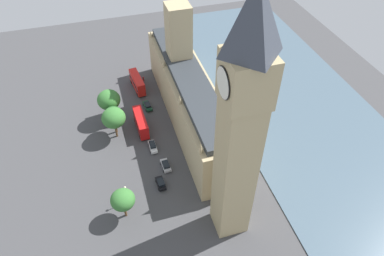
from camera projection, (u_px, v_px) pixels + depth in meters
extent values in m
plane|color=#424244|center=(183.00, 120.00, 104.77)|extent=(144.89, 144.89, 0.00)
cube|color=#475B6B|center=(291.00, 99.00, 112.06)|extent=(43.69, 130.40, 0.25)
cube|color=tan|center=(189.00, 100.00, 100.31)|extent=(11.01, 58.12, 14.20)
cube|color=tan|center=(179.00, 56.00, 101.90)|extent=(6.36, 6.36, 30.79)
cube|color=#2D3338|center=(189.00, 77.00, 94.88)|extent=(8.37, 55.79, 1.60)
cone|color=tan|center=(151.00, 34.00, 111.93)|extent=(1.20, 1.20, 1.91)
cone|color=tan|center=(163.00, 62.00, 99.64)|extent=(1.20, 1.20, 2.35)
cone|color=tan|center=(179.00, 99.00, 87.49)|extent=(1.20, 1.20, 2.37)
cone|color=tan|center=(201.00, 148.00, 75.20)|extent=(1.20, 1.20, 2.79)
cube|color=tan|center=(235.00, 172.00, 67.80)|extent=(6.57, 6.57, 35.09)
cube|color=tan|center=(247.00, 79.00, 52.78)|extent=(7.23, 7.23, 8.62)
cylinder|color=silver|center=(223.00, 83.00, 52.00)|extent=(0.25, 4.99, 4.99)
torus|color=black|center=(223.00, 83.00, 52.00)|extent=(0.24, 5.23, 5.23)
cylinder|color=silver|center=(237.00, 65.00, 55.40)|extent=(4.99, 0.25, 4.99)
torus|color=black|center=(237.00, 65.00, 55.40)|extent=(5.23, 0.24, 5.23)
pyramid|color=#383D47|center=(255.00, 16.00, 45.94)|extent=(7.23, 7.23, 11.31)
cube|color=red|center=(137.00, 82.00, 114.19)|extent=(3.56, 10.70, 4.20)
cube|color=black|center=(137.00, 82.00, 114.13)|extent=(3.58, 10.31, 0.70)
cylinder|color=black|center=(132.00, 82.00, 117.78)|extent=(0.46, 1.13, 1.10)
cylinder|color=black|center=(138.00, 80.00, 118.42)|extent=(0.46, 1.13, 1.10)
cylinder|color=black|center=(138.00, 95.00, 112.85)|extent=(0.46, 1.13, 1.10)
cylinder|color=black|center=(145.00, 93.00, 113.48)|extent=(0.46, 1.13, 1.10)
cube|color=#19472D|center=(147.00, 106.00, 108.45)|extent=(2.33, 4.84, 0.75)
cube|color=black|center=(147.00, 105.00, 107.81)|extent=(1.82, 2.77, 0.65)
cylinder|color=black|center=(143.00, 105.00, 109.47)|extent=(0.32, 0.70, 0.68)
cylinder|color=black|center=(149.00, 103.00, 109.94)|extent=(0.32, 0.70, 0.68)
cylinder|color=black|center=(146.00, 111.00, 107.47)|extent=(0.32, 0.70, 0.68)
cylinder|color=black|center=(152.00, 109.00, 107.94)|extent=(0.32, 0.70, 0.68)
cube|color=red|center=(141.00, 122.00, 100.22)|extent=(2.79, 10.56, 4.20)
cube|color=black|center=(141.00, 122.00, 100.16)|extent=(2.84, 10.17, 0.70)
cylinder|color=black|center=(135.00, 120.00, 103.94)|extent=(0.38, 1.11, 1.10)
cylinder|color=black|center=(143.00, 119.00, 104.46)|extent=(0.38, 1.11, 1.10)
cylinder|color=black|center=(140.00, 137.00, 98.87)|extent=(0.38, 1.11, 1.10)
cylinder|color=black|center=(148.00, 135.00, 99.39)|extent=(0.38, 1.11, 1.10)
cube|color=silver|center=(153.00, 147.00, 95.88)|extent=(1.84, 4.68, 0.75)
cube|color=black|center=(152.00, 145.00, 95.56)|extent=(1.52, 2.63, 0.65)
cylinder|color=black|center=(157.00, 151.00, 95.28)|extent=(0.26, 0.68, 0.68)
cylinder|color=black|center=(151.00, 152.00, 94.93)|extent=(0.26, 0.68, 0.68)
cylinder|color=black|center=(155.00, 143.00, 97.35)|extent=(0.26, 0.68, 0.68)
cylinder|color=black|center=(149.00, 145.00, 97.00)|extent=(0.26, 0.68, 0.68)
cube|color=#B7B7BC|center=(166.00, 166.00, 91.06)|extent=(2.10, 4.46, 0.75)
cube|color=black|center=(166.00, 164.00, 90.43)|extent=(1.70, 2.52, 0.65)
cylinder|color=black|center=(161.00, 163.00, 92.06)|extent=(0.29, 0.69, 0.68)
cylinder|color=black|center=(167.00, 162.00, 92.48)|extent=(0.29, 0.69, 0.68)
cylinder|color=black|center=(164.00, 171.00, 90.15)|extent=(0.29, 0.69, 0.68)
cylinder|color=black|center=(170.00, 170.00, 90.57)|extent=(0.29, 0.69, 0.68)
cube|color=black|center=(161.00, 183.00, 86.88)|extent=(2.05, 4.26, 0.75)
cube|color=black|center=(161.00, 182.00, 86.26)|extent=(1.66, 2.41, 0.65)
cylinder|color=black|center=(156.00, 181.00, 87.85)|extent=(0.29, 0.69, 0.68)
cylinder|color=black|center=(163.00, 179.00, 88.26)|extent=(0.29, 0.69, 0.68)
cylinder|color=black|center=(159.00, 189.00, 86.03)|extent=(0.29, 0.69, 0.68)
cylinder|color=black|center=(166.00, 188.00, 86.44)|extent=(0.29, 0.69, 0.68)
cylinder|color=maroon|center=(143.00, 79.00, 118.86)|extent=(0.65, 0.65, 1.38)
sphere|color=tan|center=(143.00, 77.00, 118.30)|extent=(0.27, 0.27, 0.27)
cube|color=gray|center=(144.00, 79.00, 118.71)|extent=(0.30, 0.29, 0.25)
cylinder|color=brown|center=(116.00, 130.00, 98.41)|extent=(0.56, 0.56, 4.45)
ellipsoid|color=#387533|center=(114.00, 118.00, 95.22)|extent=(6.46, 6.46, 5.50)
cylinder|color=brown|center=(125.00, 210.00, 79.78)|extent=(0.56, 0.56, 3.98)
ellipsoid|color=#387533|center=(123.00, 200.00, 77.01)|extent=(5.43, 5.43, 4.62)
cylinder|color=brown|center=(112.00, 113.00, 103.52)|extent=(0.56, 0.56, 4.86)
ellipsoid|color=#387533|center=(109.00, 100.00, 100.16)|extent=(6.56, 6.56, 5.57)
cylinder|color=brown|center=(116.00, 126.00, 99.63)|extent=(0.56, 0.56, 4.65)
ellipsoid|color=#235623|center=(113.00, 114.00, 96.73)|extent=(5.07, 5.07, 4.31)
cylinder|color=black|center=(127.00, 196.00, 81.77)|extent=(0.18, 0.18, 5.52)
sphere|color=#F2EAC6|center=(125.00, 188.00, 79.69)|extent=(0.56, 0.56, 0.56)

